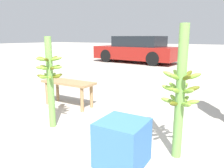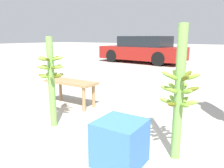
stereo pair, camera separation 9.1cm
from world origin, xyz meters
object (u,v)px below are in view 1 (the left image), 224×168
market_bench (68,86)px  produce_crate (122,142)px  parked_car (137,50)px  banana_stalk_left (50,78)px  banana_stalk_center (180,92)px

market_bench → produce_crate: market_bench is taller
market_bench → parked_car: size_ratio=0.24×
parked_car → market_bench: bearing=-159.9°
banana_stalk_left → market_bench: 1.02m
banana_stalk_left → banana_stalk_center: size_ratio=0.91×
banana_stalk_left → banana_stalk_center: bearing=3.0°
banana_stalk_center → parked_car: 8.93m
parked_car → produce_crate: (3.60, -8.38, -0.41)m
parked_car → produce_crate: parked_car is taller
banana_stalk_left → produce_crate: banana_stalk_left is taller
banana_stalk_center → parked_car: size_ratio=0.32×
market_bench → parked_car: bearing=104.8°
banana_stalk_center → produce_crate: banana_stalk_center is taller
banana_stalk_center → parked_car: (-4.04, 7.96, -0.08)m
banana_stalk_center → market_bench: (-2.19, 0.77, -0.33)m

